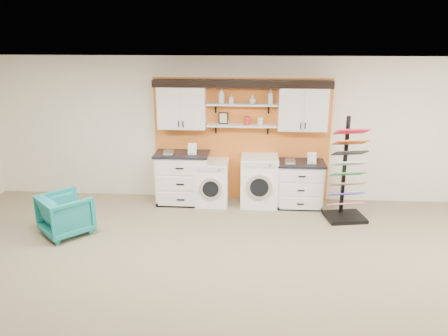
# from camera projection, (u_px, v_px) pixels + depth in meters

# --- Properties ---
(floor) EXTENTS (10.00, 10.00, 0.00)m
(floor) POSITION_uv_depth(u_px,v_px,m) (230.00, 321.00, 5.10)
(floor) COLOR gray
(floor) RESTS_ON ground
(ceiling) EXTENTS (10.00, 10.00, 0.00)m
(ceiling) POSITION_uv_depth(u_px,v_px,m) (231.00, 78.00, 4.26)
(ceiling) COLOR white
(ceiling) RESTS_ON wall_back
(wall_back) EXTENTS (10.00, 0.00, 10.00)m
(wall_back) POSITION_uv_depth(u_px,v_px,m) (242.00, 130.00, 8.48)
(wall_back) COLOR silver
(wall_back) RESTS_ON floor
(accent_panel) EXTENTS (3.40, 0.07, 2.40)m
(accent_panel) POSITION_uv_depth(u_px,v_px,m) (242.00, 140.00, 8.51)
(accent_panel) COLOR orange
(accent_panel) RESTS_ON wall_back
(upper_cabinet_left) EXTENTS (0.90, 0.35, 0.84)m
(upper_cabinet_left) POSITION_uv_depth(u_px,v_px,m) (182.00, 106.00, 8.22)
(upper_cabinet_left) COLOR white
(upper_cabinet_left) RESTS_ON wall_back
(upper_cabinet_right) EXTENTS (0.90, 0.35, 0.84)m
(upper_cabinet_right) POSITION_uv_depth(u_px,v_px,m) (303.00, 108.00, 8.07)
(upper_cabinet_right) COLOR white
(upper_cabinet_right) RESTS_ON wall_back
(shelf_lower) EXTENTS (1.32, 0.28, 0.03)m
(shelf_lower) POSITION_uv_depth(u_px,v_px,m) (242.00, 125.00, 8.25)
(shelf_lower) COLOR white
(shelf_lower) RESTS_ON wall_back
(shelf_upper) EXTENTS (1.32, 0.28, 0.03)m
(shelf_upper) POSITION_uv_depth(u_px,v_px,m) (242.00, 104.00, 8.13)
(shelf_upper) COLOR white
(shelf_upper) RESTS_ON wall_back
(crown_molding) EXTENTS (3.30, 0.41, 0.13)m
(crown_molding) POSITION_uv_depth(u_px,v_px,m) (242.00, 83.00, 8.03)
(crown_molding) COLOR black
(crown_molding) RESTS_ON wall_back
(picture_frame) EXTENTS (0.18, 0.02, 0.22)m
(picture_frame) POSITION_uv_depth(u_px,v_px,m) (223.00, 118.00, 8.28)
(picture_frame) COLOR black
(picture_frame) RESTS_ON shelf_lower
(canister_red) EXTENTS (0.11, 0.11, 0.16)m
(canister_red) POSITION_uv_depth(u_px,v_px,m) (247.00, 121.00, 8.22)
(canister_red) COLOR red
(canister_red) RESTS_ON shelf_lower
(canister_cream) EXTENTS (0.10, 0.10, 0.14)m
(canister_cream) POSITION_uv_depth(u_px,v_px,m) (260.00, 121.00, 8.20)
(canister_cream) COLOR silver
(canister_cream) RESTS_ON shelf_lower
(base_cabinet_left) EXTENTS (1.03, 0.66, 1.01)m
(base_cabinet_left) POSITION_uv_depth(u_px,v_px,m) (183.00, 178.00, 8.49)
(base_cabinet_left) COLOR white
(base_cabinet_left) RESTS_ON floor
(base_cabinet_right) EXTENTS (0.90, 0.66, 0.88)m
(base_cabinet_right) POSITION_uv_depth(u_px,v_px,m) (300.00, 184.00, 8.35)
(base_cabinet_right) COLOR white
(base_cabinet_right) RESTS_ON floor
(washer) EXTENTS (0.62, 0.71, 0.86)m
(washer) POSITION_uv_depth(u_px,v_px,m) (212.00, 182.00, 8.47)
(washer) COLOR white
(washer) RESTS_ON floor
(dryer) EXTENTS (0.70, 0.71, 0.97)m
(dryer) POSITION_uv_depth(u_px,v_px,m) (259.00, 181.00, 8.39)
(dryer) COLOR white
(dryer) RESTS_ON floor
(sample_rack) EXTENTS (0.76, 0.67, 1.84)m
(sample_rack) POSITION_uv_depth(u_px,v_px,m) (346.00, 189.00, 7.73)
(sample_rack) COLOR black
(sample_rack) RESTS_ON floor
(armchair) EXTENTS (1.04, 1.05, 0.68)m
(armchair) POSITION_uv_depth(u_px,v_px,m) (66.00, 214.00, 7.22)
(armchair) COLOR #178283
(armchair) RESTS_ON floor
(soap_bottle_a) EXTENTS (0.16, 0.16, 0.30)m
(soap_bottle_a) POSITION_uv_depth(u_px,v_px,m) (221.00, 95.00, 8.11)
(soap_bottle_a) COLOR silver
(soap_bottle_a) RESTS_ON shelf_upper
(soap_bottle_b) EXTENTS (0.08, 0.08, 0.16)m
(soap_bottle_b) POSITION_uv_depth(u_px,v_px,m) (231.00, 99.00, 8.12)
(soap_bottle_b) COLOR silver
(soap_bottle_b) RESTS_ON shelf_upper
(soap_bottle_c) EXTENTS (0.15, 0.15, 0.16)m
(soap_bottle_c) POSITION_uv_depth(u_px,v_px,m) (252.00, 99.00, 8.09)
(soap_bottle_c) COLOR silver
(soap_bottle_c) RESTS_ON shelf_upper
(soap_bottle_d) EXTENTS (0.13, 0.13, 0.28)m
(soap_bottle_d) POSITION_uv_depth(u_px,v_px,m) (271.00, 96.00, 8.05)
(soap_bottle_d) COLOR silver
(soap_bottle_d) RESTS_ON shelf_upper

